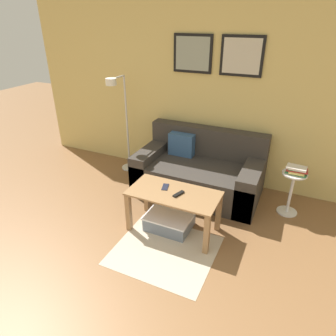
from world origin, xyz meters
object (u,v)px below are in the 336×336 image
couch (199,172)px  side_table (291,190)px  cell_phone (165,187)px  storage_bin (169,221)px  floor_lamp (121,120)px  book_stack (297,170)px  remote_control (179,194)px  coffee_table (174,200)px

couch → side_table: bearing=-2.3°
side_table → cell_phone: 1.56m
storage_bin → cell_phone: 0.42m
storage_bin → floor_lamp: floor_lamp is taller
storage_bin → book_stack: bearing=35.9°
book_stack → remote_control: bearing=-140.3°
coffee_table → side_table: side_table is taller
coffee_table → storage_bin: 0.31m
couch → side_table: 1.21m
couch → book_stack: couch is taller
couch → side_table: size_ratio=3.00×
storage_bin → floor_lamp: 1.75m
couch → remote_control: size_ratio=11.16×
side_table → remote_control: side_table is taller
remote_control → couch: bearing=115.0°
floor_lamp → storage_bin: bearing=-38.7°
remote_control → cell_phone: (-0.20, 0.08, -0.01)m
storage_bin → side_table: bearing=36.4°
coffee_table → storage_bin: size_ratio=1.90×
couch → remote_control: (0.10, -0.98, 0.22)m
floor_lamp → coffee_table: bearing=-37.8°
side_table → cell_phone: (-1.30, -0.85, 0.17)m
side_table → remote_control: size_ratio=3.73×
coffee_table → cell_phone: (-0.13, 0.06, 0.11)m
couch → storage_bin: couch is taller
book_stack → cell_phone: 1.56m
book_stack → coffee_table: bearing=-142.5°
floor_lamp → remote_control: floor_lamp is taller
coffee_table → book_stack: size_ratio=3.94×
coffee_table → remote_control: size_ratio=6.68×
remote_control → cell_phone: bearing=176.4°
book_stack → side_table: bearing=146.6°
side_table → coffee_table: bearing=-142.0°
floor_lamp → cell_phone: 1.53m
book_stack → remote_control: book_stack is taller
coffee_table → book_stack: (1.18, 0.91, 0.21)m
remote_control → book_stack: bearing=58.8°
floor_lamp → cell_phone: floor_lamp is taller
coffee_table → cell_phone: cell_phone is taller
floor_lamp → side_table: (2.46, -0.09, -0.53)m
coffee_table → cell_phone: size_ratio=7.16×
cell_phone → couch: bearing=68.9°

